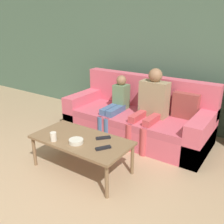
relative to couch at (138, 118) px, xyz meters
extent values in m
cube|color=#4C6B56|center=(0.06, 0.69, 1.02)|extent=(12.00, 0.06, 2.60)
cube|color=#DB5B70|center=(-0.01, -0.06, -0.14)|extent=(2.17, 0.90, 0.29)
cube|color=#C95467|center=(-0.01, -0.15, 0.06)|extent=(1.73, 0.72, 0.10)
cube|color=#DB5B70|center=(-0.01, 0.31, 0.36)|extent=(2.17, 0.18, 0.50)
cube|color=#DB5B70|center=(-0.98, -0.06, -0.01)|extent=(0.22, 0.90, 0.55)
cube|color=#DB5B70|center=(0.97, -0.06, -0.01)|extent=(0.22, 0.90, 0.55)
cube|color=#93423D|center=(0.66, 0.16, 0.29)|extent=(0.36, 0.12, 0.36)
cylinder|color=brown|center=(-0.64, -1.46, -0.10)|extent=(0.04, 0.04, 0.38)
cylinder|color=brown|center=(0.45, -1.46, -0.10)|extent=(0.04, 0.04, 0.38)
cylinder|color=brown|center=(-0.64, -0.95, -0.10)|extent=(0.04, 0.04, 0.38)
cylinder|color=brown|center=(0.45, -0.95, -0.10)|extent=(0.04, 0.04, 0.38)
cube|color=brown|center=(-0.10, -1.20, 0.11)|extent=(1.16, 0.59, 0.03)
cylinder|color=#C6474C|center=(0.13, -0.49, -0.09)|extent=(0.09, 0.09, 0.39)
cylinder|color=#C6474C|center=(0.35, -0.49, -0.09)|extent=(0.09, 0.09, 0.39)
cube|color=#C6474C|center=(0.14, -0.25, 0.15)|extent=(0.11, 0.40, 0.09)
cube|color=#C6474C|center=(0.36, -0.26, 0.15)|extent=(0.11, 0.40, 0.09)
cube|color=#9E8966|center=(0.25, -0.02, 0.36)|extent=(0.40, 0.21, 0.51)
sphere|color=#936B4C|center=(0.25, -0.02, 0.70)|extent=(0.19, 0.19, 0.19)
cylinder|color=#476693|center=(-0.35, -0.48, -0.09)|extent=(0.09, 0.09, 0.39)
cylinder|color=#476693|center=(-0.24, -0.48, -0.09)|extent=(0.09, 0.09, 0.39)
cube|color=#476693|center=(-0.36, -0.25, 0.15)|extent=(0.10, 0.40, 0.09)
cube|color=#476693|center=(-0.24, -0.25, 0.15)|extent=(0.10, 0.40, 0.09)
cube|color=#66845B|center=(-0.30, -0.01, 0.29)|extent=(0.21, 0.20, 0.38)
sphere|color=#936B4C|center=(-0.30, -0.01, 0.55)|extent=(0.15, 0.15, 0.15)
cylinder|color=silver|center=(-0.32, -1.41, 0.18)|extent=(0.07, 0.07, 0.10)
cube|color=black|center=(0.12, -1.06, 0.13)|extent=(0.15, 0.16, 0.02)
cube|color=black|center=(0.26, -1.25, 0.13)|extent=(0.13, 0.17, 0.02)
cylinder|color=beige|center=(-0.07, -1.31, 0.15)|extent=(0.16, 0.16, 0.05)
camera|label=1|loc=(1.65, -3.14, 1.42)|focal=40.00mm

